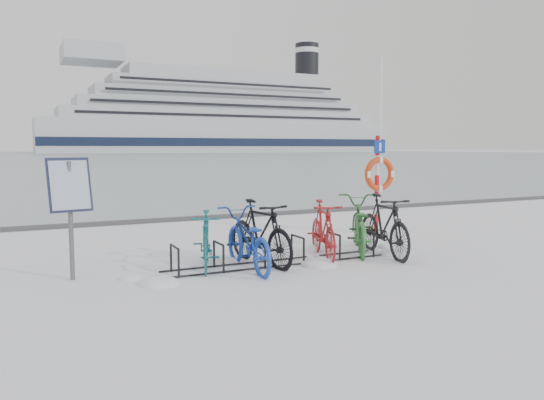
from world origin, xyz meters
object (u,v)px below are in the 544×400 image
object	(u,v)px
cruise_ferry	(222,121)
lifebuoy_station	(379,174)
bike_rack	(279,253)
info_board	(70,192)

from	to	relation	value
cruise_ferry	lifebuoy_station	bearing A→B (deg)	-109.43
bike_rack	lifebuoy_station	world-z (taller)	lifebuoy_station
cruise_ferry	info_board	bearing A→B (deg)	-110.94
info_board	lifebuoy_station	world-z (taller)	lifebuoy_station
info_board	lifebuoy_station	size ratio (longest dim) A/B	0.45
info_board	cruise_ferry	distance (m)	220.44
bike_rack	cruise_ferry	size ratio (longest dim) A/B	0.03
lifebuoy_station	cruise_ferry	xyz separation A→B (m)	(71.99, 204.09, 11.93)
lifebuoy_station	cruise_ferry	world-z (taller)	cruise_ferry
lifebuoy_station	info_board	bearing A→B (deg)	-167.49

